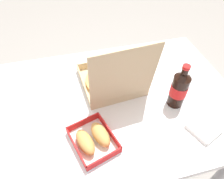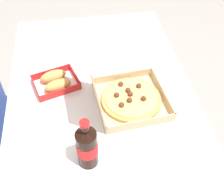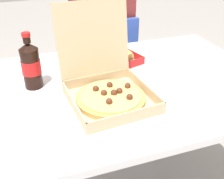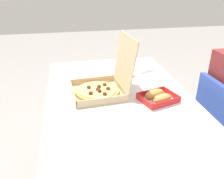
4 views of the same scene
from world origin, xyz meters
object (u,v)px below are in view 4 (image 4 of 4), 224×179
object	(u,v)px
pizza_box_open	(102,86)
bread_side_box	(158,97)
cola_bottle	(122,62)
paper_menu	(109,135)
napkin_pile	(143,69)

from	to	relation	value
pizza_box_open	bread_side_box	size ratio (longest dim) A/B	1.58
pizza_box_open	cola_bottle	world-z (taller)	pizza_box_open
bread_side_box	paper_menu	size ratio (longest dim) A/B	1.07
pizza_box_open	cola_bottle	distance (m)	0.31
paper_menu	napkin_pile	bearing A→B (deg)	150.49
paper_menu	napkin_pile	world-z (taller)	napkin_pile
pizza_box_open	napkin_pile	distance (m)	0.46
cola_bottle	napkin_pile	size ratio (longest dim) A/B	2.04
bread_side_box	paper_menu	xyz separation A→B (m)	(0.24, -0.32, -0.02)
bread_side_box	napkin_pile	xyz separation A→B (m)	(-0.46, 0.06, -0.02)
bread_side_box	paper_menu	bearing A→B (deg)	-52.42
paper_menu	napkin_pile	xyz separation A→B (m)	(-0.70, 0.37, 0.01)
cola_bottle	paper_menu	world-z (taller)	cola_bottle
cola_bottle	napkin_pile	bearing A→B (deg)	107.34
bread_side_box	cola_bottle	bearing A→B (deg)	-165.02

